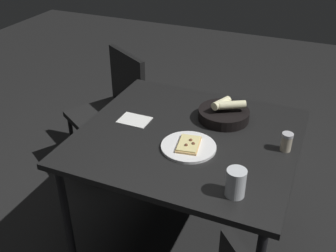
% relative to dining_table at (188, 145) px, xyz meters
% --- Properties ---
extents(ground, '(8.00, 8.00, 0.00)m').
position_rel_dining_table_xyz_m(ground, '(0.00, 0.00, -0.69)').
color(ground, black).
extents(dining_table, '(1.06, 0.98, 0.75)m').
position_rel_dining_table_xyz_m(dining_table, '(0.00, 0.00, 0.00)').
color(dining_table, black).
rests_on(dining_table, ground).
extents(pizza_plate, '(0.26, 0.26, 0.04)m').
position_rel_dining_table_xyz_m(pizza_plate, '(-0.04, 0.11, 0.07)').
color(pizza_plate, white).
rests_on(pizza_plate, dining_table).
extents(bread_basket, '(0.27, 0.27, 0.12)m').
position_rel_dining_table_xyz_m(bread_basket, '(-0.12, -0.21, 0.10)').
color(bread_basket, black).
rests_on(bread_basket, dining_table).
extents(beer_glass, '(0.08, 0.08, 0.12)m').
position_rel_dining_table_xyz_m(beer_glass, '(-0.33, 0.35, 0.12)').
color(beer_glass, silver).
rests_on(beer_glass, dining_table).
extents(pepper_shaker, '(0.05, 0.05, 0.09)m').
position_rel_dining_table_xyz_m(pepper_shaker, '(-0.46, -0.05, 0.10)').
color(pepper_shaker, '#BFB299').
rests_on(pepper_shaker, dining_table).
extents(napkin, '(0.16, 0.12, 0.00)m').
position_rel_dining_table_xyz_m(napkin, '(0.31, -0.02, 0.07)').
color(napkin, white).
rests_on(napkin, dining_table).
extents(chair_near, '(0.60, 0.60, 0.85)m').
position_rel_dining_table_xyz_m(chair_near, '(0.76, -0.56, -0.21)').
color(chair_near, black).
rests_on(chair_near, ground).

